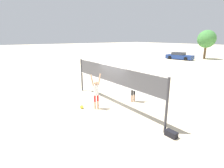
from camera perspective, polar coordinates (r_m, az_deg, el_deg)
name	(u,v)px	position (r m, az deg, el deg)	size (l,w,h in m)	color
ground_plane	(112,106)	(10.81, 0.00, -7.06)	(200.00, 200.00, 0.00)	beige
volleyball_net	(112,77)	(10.27, 0.00, 2.21)	(7.89, 0.11, 2.50)	#38383D
player_spiker	(96,91)	(10.04, -5.21, -2.26)	(0.28, 0.70, 2.08)	tan
player_blocker	(133,86)	(11.20, 7.01, -0.52)	(0.28, 0.69, 2.06)	tan
volleyball	(82,107)	(10.50, -9.87, -7.36)	(0.21, 0.21, 0.21)	yellow
gear_bag	(171,134)	(8.05, 18.75, -15.16)	(0.52, 0.27, 0.26)	black
parked_car_mid	(179,56)	(35.44, 21.14, 8.48)	(5.04, 2.74, 1.33)	navy
tree_left_cluster	(207,39)	(37.99, 28.51, 12.76)	(3.27, 3.27, 5.36)	brown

